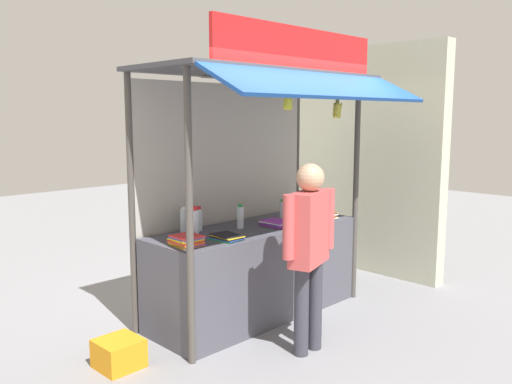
# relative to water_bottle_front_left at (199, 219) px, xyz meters

# --- Properties ---
(ground_plane) EXTENTS (20.00, 20.00, 0.00)m
(ground_plane) POSITION_rel_water_bottle_front_left_xyz_m (0.51, -0.26, -1.01)
(ground_plane) COLOR gray
(stall_counter) EXTENTS (2.25, 0.79, 0.90)m
(stall_counter) POSITION_rel_water_bottle_front_left_xyz_m (0.51, -0.26, -0.56)
(stall_counter) COLOR #4C4C56
(stall_counter) RESTS_ON ground
(stall_structure) EXTENTS (2.45, 1.58, 2.76)m
(stall_structure) POSITION_rel_water_bottle_front_left_xyz_m (0.51, -0.17, 0.66)
(stall_structure) COLOR #4C4742
(stall_structure) RESTS_ON ground
(water_bottle_front_left) EXTENTS (0.07, 0.07, 0.24)m
(water_bottle_front_left) POSITION_rel_water_bottle_front_left_xyz_m (0.00, 0.00, 0.00)
(water_bottle_front_left) COLOR silver
(water_bottle_front_left) RESTS_ON stall_counter
(water_bottle_mid_left) EXTENTS (0.08, 0.08, 0.30)m
(water_bottle_mid_left) POSITION_rel_water_bottle_front_left_xyz_m (-0.25, -0.25, 0.03)
(water_bottle_mid_left) COLOR silver
(water_bottle_mid_left) RESTS_ON stall_counter
(water_bottle_rear_center) EXTENTS (0.07, 0.07, 0.24)m
(water_bottle_rear_center) POSITION_rel_water_bottle_front_left_xyz_m (-0.14, 0.06, 0.00)
(water_bottle_rear_center) COLOR silver
(water_bottle_rear_center) RESTS_ON stall_counter
(water_bottle_back_right) EXTENTS (0.06, 0.06, 0.22)m
(water_bottle_back_right) POSITION_rel_water_bottle_front_left_xyz_m (0.97, -0.20, -0.01)
(water_bottle_back_right) COLOR silver
(water_bottle_back_right) RESTS_ON stall_counter
(water_bottle_left) EXTENTS (0.07, 0.07, 0.24)m
(water_bottle_left) POSITION_rel_water_bottle_front_left_xyz_m (0.36, -0.19, 0.00)
(water_bottle_left) COLOR silver
(water_bottle_left) RESTS_ON stall_counter
(magazine_stack_right) EXTENTS (0.25, 0.31, 0.05)m
(magazine_stack_right) POSITION_rel_water_bottle_front_left_xyz_m (0.70, -0.36, -0.09)
(magazine_stack_right) COLOR purple
(magazine_stack_right) RESTS_ON stall_counter
(magazine_stack_front_right) EXTENTS (0.25, 0.28, 0.09)m
(magazine_stack_front_right) POSITION_rel_water_bottle_front_left_xyz_m (-0.44, -0.38, -0.07)
(magazine_stack_front_right) COLOR yellow
(magazine_stack_front_right) RESTS_ON stall_counter
(magazine_stack_far_right) EXTENTS (0.20, 0.31, 0.08)m
(magazine_stack_far_right) POSITION_rel_water_bottle_front_left_xyz_m (1.32, -0.46, -0.07)
(magazine_stack_far_right) COLOR black
(magazine_stack_far_right) RESTS_ON stall_counter
(magazine_stack_mid_right) EXTENTS (0.23, 0.28, 0.05)m
(magazine_stack_mid_right) POSITION_rel_water_bottle_front_left_xyz_m (-0.06, -0.47, -0.09)
(magazine_stack_mid_right) COLOR green
(magazine_stack_mid_right) RESTS_ON stall_counter
(banana_bunch_leftmost) EXTENTS (0.10, 0.09, 0.24)m
(banana_bunch_leftmost) POSITION_rel_water_bottle_front_left_xyz_m (0.42, -0.76, 1.10)
(banana_bunch_leftmost) COLOR #332D23
(banana_bunch_rightmost) EXTENTS (0.10, 0.10, 0.31)m
(banana_bunch_rightmost) POSITION_rel_water_bottle_front_left_xyz_m (1.14, -0.76, 1.04)
(banana_bunch_rightmost) COLOR #332D23
(vendor_person) EXTENTS (0.61, 0.33, 1.61)m
(vendor_person) POSITION_rel_water_bottle_front_left_xyz_m (0.22, -1.18, -0.04)
(vendor_person) COLOR #383842
(vendor_person) RESTS_ON ground
(plastic_crate) EXTENTS (0.34, 0.34, 0.23)m
(plastic_crate) POSITION_rel_water_bottle_front_left_xyz_m (-1.07, -0.31, -0.90)
(plastic_crate) COLOR orange
(plastic_crate) RESTS_ON ground
(neighbour_wall) EXTENTS (0.20, 2.40, 2.85)m
(neighbour_wall) POSITION_rel_water_bottle_front_left_xyz_m (2.66, 0.04, 0.41)
(neighbour_wall) COLOR beige
(neighbour_wall) RESTS_ON ground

